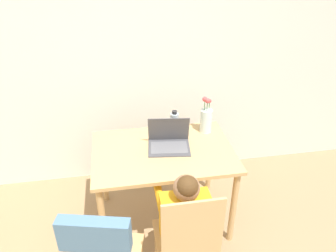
# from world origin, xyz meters

# --- Properties ---
(wall_back) EXTENTS (6.40, 0.05, 2.50)m
(wall_back) POSITION_xyz_m (0.00, 2.23, 1.25)
(wall_back) COLOR silver
(wall_back) RESTS_ON ground_plane
(dining_table) EXTENTS (1.11, 0.77, 0.73)m
(dining_table) POSITION_xyz_m (0.26, 1.47, 0.64)
(dining_table) COLOR tan
(dining_table) RESTS_ON ground_plane
(chair_occupied) EXTENTS (0.40, 0.40, 0.92)m
(chair_occupied) POSITION_xyz_m (0.31, 0.78, 0.46)
(chair_occupied) COLOR tan
(chair_occupied) RESTS_ON ground_plane
(chair_spare) EXTENTS (0.49, 0.51, 0.93)m
(chair_spare) POSITION_xyz_m (-0.23, 0.67, 0.62)
(chair_spare) COLOR tan
(chair_spare) RESTS_ON ground_plane
(person_seated) EXTENTS (0.33, 0.42, 0.96)m
(person_seated) POSITION_xyz_m (0.31, 0.91, 0.59)
(person_seated) COLOR orange
(person_seated) RESTS_ON ground_plane
(laptop) EXTENTS (0.36, 0.29, 0.25)m
(laptop) POSITION_xyz_m (0.32, 1.53, 0.79)
(laptop) COLOR #4C4C51
(laptop) RESTS_ON dining_table
(flower_vase) EXTENTS (0.10, 0.10, 0.33)m
(flower_vase) POSITION_xyz_m (0.67, 1.70, 0.86)
(flower_vase) COLOR silver
(flower_vase) RESTS_ON dining_table
(water_bottle) EXTENTS (0.07, 0.07, 0.25)m
(water_bottle) POSITION_xyz_m (0.39, 1.65, 0.85)
(water_bottle) COLOR silver
(water_bottle) RESTS_ON dining_table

